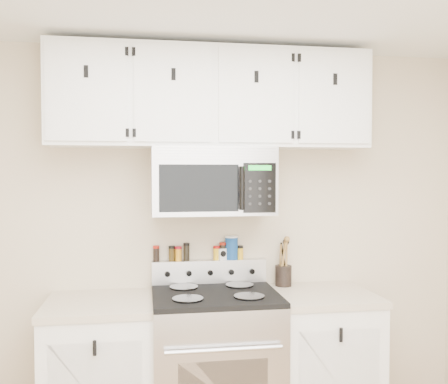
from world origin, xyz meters
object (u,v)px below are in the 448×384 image
at_px(utensil_crock, 283,274).
at_px(range, 215,367).
at_px(salt_canister, 232,248).
at_px(microwave, 212,181).

bearing_deg(utensil_crock, range, -154.92).
bearing_deg(salt_canister, microwave, -133.96).
height_order(range, microwave, microwave).
relative_size(microwave, salt_canister, 4.80).
distance_m(range, utensil_crock, 0.75).
bearing_deg(range, microwave, 89.77).
relative_size(range, salt_canister, 6.94).
bearing_deg(utensil_crock, salt_canister, 171.76).
height_order(range, utensil_crock, utensil_crock).
height_order(microwave, utensil_crock, microwave).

